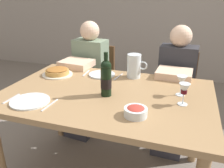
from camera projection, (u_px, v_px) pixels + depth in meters
The scene contains 17 objects.
dining_table at pixel (106, 104), 1.74m from camera, with size 1.50×1.00×0.76m.
wine_bottle at pixel (106, 78), 1.61m from camera, with size 0.08×0.08×0.31m.
water_pitcher at pixel (134, 67), 1.97m from camera, with size 0.17×0.11×0.20m.
baked_tart at pixel (57, 72), 2.04m from camera, with size 0.26×0.26×0.06m.
salad_bowl at pixel (136, 111), 1.37m from camera, with size 0.14×0.14×0.06m.
wine_glass_left_diner at pixel (182, 81), 1.62m from camera, with size 0.07×0.07×0.14m.
wine_glass_right_diner at pixel (184, 90), 1.49m from camera, with size 0.07×0.07×0.15m.
dinner_plate_left_setting at pixel (102, 74), 2.05m from camera, with size 0.23×0.23×0.01m, color silver.
dinner_plate_right_setting at pixel (30, 101), 1.55m from camera, with size 0.26×0.26×0.01m, color silver.
fork_left_setting at pixel (86, 73), 2.09m from camera, with size 0.16×0.01×0.01m, color silver.
knife_left_setting at pixel (118, 77), 2.00m from camera, with size 0.18×0.01×0.01m, color silver.
knife_right_setting at pixel (50, 105), 1.51m from camera, with size 0.18×0.01×0.01m, color silver.
spoon_right_setting at pixel (11, 99), 1.60m from camera, with size 0.16×0.01×0.01m, color silver.
chair_left at pixel (96, 79), 2.72m from camera, with size 0.44×0.44×0.87m.
diner_left at pixel (86, 75), 2.47m from camera, with size 0.37×0.53×1.16m.
chair_right at pixel (176, 89), 2.45m from camera, with size 0.42×0.42×0.87m.
diner_right at pixel (175, 86), 2.20m from camera, with size 0.35×0.51×1.16m.
Camera 1 is at (0.53, -1.47, 1.45)m, focal length 37.84 mm.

